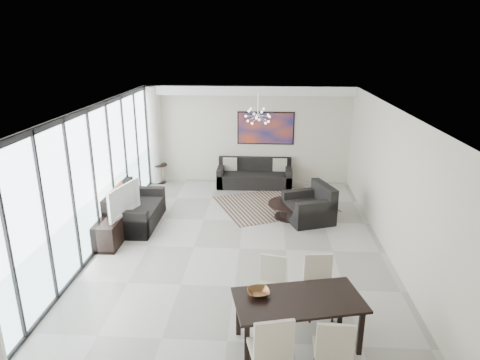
# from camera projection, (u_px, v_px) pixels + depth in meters

# --- Properties ---
(room_shell) EXTENTS (6.00, 9.00, 2.90)m
(room_shell) POSITION_uv_depth(u_px,v_px,m) (263.00, 183.00, 8.42)
(room_shell) COLOR #A8A39B
(room_shell) RESTS_ON ground
(window_wall) EXTENTS (0.37, 8.95, 2.90)m
(window_wall) POSITION_uv_depth(u_px,v_px,m) (98.00, 179.00, 8.61)
(window_wall) COLOR white
(window_wall) RESTS_ON floor
(soffit) EXTENTS (5.98, 0.40, 0.26)m
(soffit) POSITION_uv_depth(u_px,v_px,m) (249.00, 90.00, 12.11)
(soffit) COLOR white
(soffit) RESTS_ON room_shell
(painting) EXTENTS (1.68, 0.04, 0.98)m
(painting) POSITION_uv_depth(u_px,v_px,m) (266.00, 128.00, 12.59)
(painting) COLOR #BB401A
(painting) RESTS_ON room_shell
(chandelier) EXTENTS (0.66, 0.66, 0.71)m
(chandelier) POSITION_uv_depth(u_px,v_px,m) (258.00, 116.00, 10.52)
(chandelier) COLOR silver
(chandelier) RESTS_ON room_shell
(rug) EXTENTS (3.39, 3.06, 0.01)m
(rug) POSITION_uv_depth(u_px,v_px,m) (274.00, 204.00, 11.29)
(rug) COLOR black
(rug) RESTS_ON floor
(coffee_table) EXTENTS (1.06, 1.06, 0.37)m
(coffee_table) POSITION_uv_depth(u_px,v_px,m) (290.00, 209.00, 10.41)
(coffee_table) COLOR black
(coffee_table) RESTS_ON floor
(bowl_coffee) EXTENTS (0.29, 0.29, 0.07)m
(bowl_coffee) POSITION_uv_depth(u_px,v_px,m) (293.00, 201.00, 10.39)
(bowl_coffee) COLOR brown
(bowl_coffee) RESTS_ON coffee_table
(sofa_main) EXTENTS (2.17, 0.89, 0.79)m
(sofa_main) POSITION_uv_depth(u_px,v_px,m) (255.00, 177.00, 12.67)
(sofa_main) COLOR black
(sofa_main) RESTS_ON floor
(loveseat) EXTENTS (1.00, 1.77, 0.89)m
(loveseat) POSITION_uv_depth(u_px,v_px,m) (134.00, 212.00, 10.00)
(loveseat) COLOR black
(loveseat) RESTS_ON floor
(armchair) EXTENTS (1.28, 1.32, 0.88)m
(armchair) POSITION_uv_depth(u_px,v_px,m) (310.00, 208.00, 10.22)
(armchair) COLOR black
(armchair) RESTS_ON floor
(side_table) EXTENTS (0.42, 0.42, 0.58)m
(side_table) POSITION_uv_depth(u_px,v_px,m) (160.00, 170.00, 12.87)
(side_table) COLOR black
(side_table) RESTS_ON floor
(tv_console) EXTENTS (0.50, 1.78, 0.56)m
(tv_console) POSITION_uv_depth(u_px,v_px,m) (116.00, 224.00, 9.40)
(tv_console) COLOR black
(tv_console) RESTS_ON floor
(television) EXTENTS (0.42, 1.15, 0.66)m
(television) POSITION_uv_depth(u_px,v_px,m) (120.00, 199.00, 9.14)
(television) COLOR gray
(television) RESTS_ON tv_console
(dining_table) EXTENTS (1.93, 1.26, 0.74)m
(dining_table) POSITION_uv_depth(u_px,v_px,m) (298.00, 304.00, 5.93)
(dining_table) COLOR black
(dining_table) RESTS_ON floor
(dining_chair_sw) EXTENTS (0.59, 0.59, 1.06)m
(dining_chair_sw) POSITION_uv_depth(u_px,v_px,m) (272.00, 347.00, 5.17)
(dining_chair_sw) COLOR beige
(dining_chair_sw) RESTS_ON floor
(dining_chair_se) EXTENTS (0.46, 0.46, 0.98)m
(dining_chair_se) POSITION_uv_depth(u_px,v_px,m) (333.00, 348.00, 5.22)
(dining_chair_se) COLOR beige
(dining_chair_se) RESTS_ON floor
(dining_chair_nw) EXTENTS (0.49, 0.49, 0.89)m
(dining_chair_nw) POSITION_uv_depth(u_px,v_px,m) (272.00, 280.00, 6.80)
(dining_chair_nw) COLOR beige
(dining_chair_nw) RESTS_ON floor
(dining_chair_ne) EXTENTS (0.50, 0.50, 0.97)m
(dining_chair_ne) POSITION_uv_depth(u_px,v_px,m) (319.00, 281.00, 6.67)
(dining_chair_ne) COLOR beige
(dining_chair_ne) RESTS_ON floor
(bowl_dining) EXTENTS (0.37, 0.37, 0.08)m
(bowl_dining) POSITION_uv_depth(u_px,v_px,m) (259.00, 292.00, 5.98)
(bowl_dining) COLOR brown
(bowl_dining) RESTS_ON dining_table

